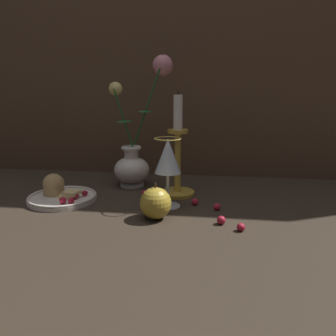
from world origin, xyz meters
The scene contains 11 objects.
ground_plane centered at (0.00, 0.00, 0.00)m, with size 2.40×2.40×0.00m, color #33281E.
vase centered at (-0.05, 0.17, 0.11)m, with size 0.19×0.11×0.39m.
plate_with_pastries centered at (-0.23, 0.01, 0.02)m, with size 0.18×0.18×0.07m.
wine_glass centered at (0.07, 0.00, 0.12)m, with size 0.07×0.07×0.18m.
candlestick centered at (0.08, 0.10, 0.10)m, with size 0.10×0.10×0.29m.
apple_beside_vase centered at (0.05, -0.09, 0.04)m, with size 0.07×0.07×0.09m.
berry_near_plate centered at (-0.01, 0.07, 0.01)m, with size 0.02×0.02×0.02m, color #AD192D.
berry_front_center centered at (0.20, -0.10, 0.01)m, with size 0.02×0.02×0.02m, color #AD192D.
berry_by_glass_stem centered at (0.24, -0.13, 0.01)m, with size 0.02×0.02×0.02m, color #AD192D.
berry_under_candlestick centered at (0.19, -0.01, 0.01)m, with size 0.02×0.02×0.02m, color #AD192D.
berry_far_right centered at (0.14, 0.02, 0.01)m, with size 0.02×0.02×0.02m, color #AD192D.
Camera 1 is at (0.17, -0.79, 0.29)m, focal length 35.00 mm.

